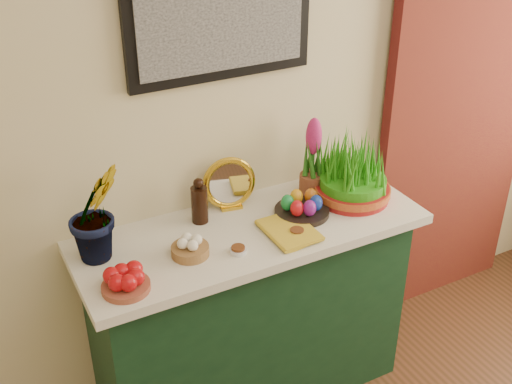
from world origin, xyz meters
TOP-DOWN VIEW (x-y plane):
  - sideboard at (0.00, 2.00)m, footprint 1.30×0.45m
  - tablecloth at (0.00, 2.00)m, footprint 1.40×0.55m
  - hyacinth_green at (-0.57, 2.08)m, footprint 0.28×0.26m
  - apple_bowl at (-0.56, 1.85)m, footprint 0.19×0.19m
  - garlic_basket at (-0.28, 1.93)m, footprint 0.17×0.17m
  - vinegar_cruet at (-0.16, 2.13)m, footprint 0.07×0.07m
  - mirror at (-0.00, 2.18)m, footprint 0.23×0.09m
  - book at (0.02, 1.89)m, footprint 0.16×0.24m
  - spice_dish_left at (-0.12, 1.86)m, footprint 0.06×0.06m
  - spice_dish_right at (0.13, 1.86)m, footprint 0.07×0.07m
  - egg_plate at (0.23, 1.98)m, footprint 0.27×0.27m
  - hyacinth_pink at (0.36, 2.12)m, footprint 0.11×0.11m
  - wheatgrass_sabzeh at (0.49, 2.00)m, footprint 0.32×0.32m

SIDE VIEW (x-z plane):
  - sideboard at x=0.00m, z-range 0.00..0.85m
  - tablecloth at x=0.00m, z-range 0.85..0.89m
  - spice_dish_left at x=-0.12m, z-range 0.89..0.92m
  - spice_dish_right at x=0.13m, z-range 0.89..0.92m
  - book at x=0.02m, z-range 0.89..0.92m
  - garlic_basket at x=-0.28m, z-range 0.88..0.96m
  - egg_plate at x=0.23m, z-range 0.88..0.97m
  - apple_bowl at x=-0.56m, z-range 0.88..0.97m
  - vinegar_cruet at x=-0.16m, z-range 0.88..1.07m
  - mirror at x=0.00m, z-range 0.89..1.11m
  - wheatgrass_sabzeh at x=0.49m, z-range 0.87..1.14m
  - hyacinth_pink at x=0.36m, z-range 0.87..1.22m
  - hyacinth_green at x=-0.57m, z-range 0.89..1.38m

